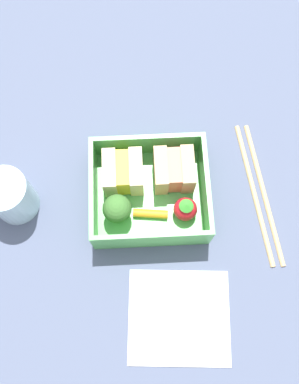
# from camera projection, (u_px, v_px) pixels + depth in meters

# --- Properties ---
(ground_plane) EXTENTS (1.20, 1.20, 0.02)m
(ground_plane) POSITION_uv_depth(u_px,v_px,m) (150.00, 200.00, 0.61)
(ground_plane) COLOR #49526B
(bento_tray) EXTENTS (0.16, 0.14, 0.01)m
(bento_tray) POSITION_uv_depth(u_px,v_px,m) (150.00, 197.00, 0.60)
(bento_tray) COLOR #52AB52
(bento_tray) RESTS_ON ground_plane
(bento_rim) EXTENTS (0.16, 0.14, 0.05)m
(bento_rim) POSITION_uv_depth(u_px,v_px,m) (150.00, 190.00, 0.57)
(bento_rim) COLOR #52AB52
(bento_rim) RESTS_ON bento_tray
(sandwich_left) EXTENTS (0.05, 0.05, 0.04)m
(sandwich_left) POSITION_uv_depth(u_px,v_px,m) (123.00, 172.00, 0.58)
(sandwich_left) COLOR beige
(sandwich_left) RESTS_ON bento_tray
(sandwich_center_left) EXTENTS (0.05, 0.05, 0.04)m
(sandwich_center_left) POSITION_uv_depth(u_px,v_px,m) (174.00, 170.00, 0.58)
(sandwich_center_left) COLOR tan
(sandwich_center_left) RESTS_ON bento_tray
(broccoli_floret) EXTENTS (0.04, 0.04, 0.05)m
(broccoli_floret) POSITION_uv_depth(u_px,v_px,m) (117.00, 209.00, 0.55)
(broccoli_floret) COLOR #8DBE5D
(broccoli_floret) RESTS_ON bento_tray
(carrot_stick_far_left) EXTENTS (0.05, 0.02, 0.01)m
(carrot_stick_far_left) POSITION_uv_depth(u_px,v_px,m) (151.00, 214.00, 0.58)
(carrot_stick_far_left) COLOR orange
(carrot_stick_far_left) RESTS_ON bento_tray
(strawberry_far_left) EXTENTS (0.03, 0.03, 0.04)m
(strawberry_far_left) POSITION_uv_depth(u_px,v_px,m) (185.00, 209.00, 0.57)
(strawberry_far_left) COLOR red
(strawberry_far_left) RESTS_ON bento_tray
(chopstick_pair) EXTENTS (0.05, 0.21, 0.01)m
(chopstick_pair) POSITION_uv_depth(u_px,v_px,m) (260.00, 195.00, 0.60)
(chopstick_pair) COLOR tan
(chopstick_pair) RESTS_ON ground_plane
(drinking_glass) EXTENTS (0.06, 0.06, 0.07)m
(drinking_glass) POSITION_uv_depth(u_px,v_px,m) (11.00, 194.00, 0.57)
(drinking_glass) COLOR silver
(drinking_glass) RESTS_ON ground_plane
(folded_napkin) EXTENTS (0.14, 0.13, 0.00)m
(folded_napkin) POSITION_uv_depth(u_px,v_px,m) (179.00, 317.00, 0.55)
(folded_napkin) COLOR white
(folded_napkin) RESTS_ON ground_plane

